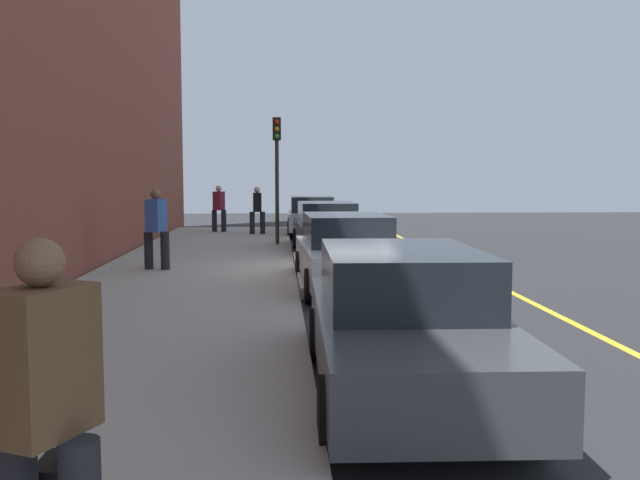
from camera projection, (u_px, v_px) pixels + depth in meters
ground_plane at (339, 277)px, 15.81m from camera, size 56.00×56.00×0.00m
sidewalk at (193, 275)px, 15.60m from camera, size 28.00×4.60×0.15m
lane_stripe_centre at (478, 276)px, 15.99m from camera, size 28.00×0.14×0.01m
snow_bank_curb at (308, 271)px, 15.96m from camera, size 6.18×0.56×0.22m
parked_car_silver at (312, 216)px, 26.99m from camera, size 4.18×1.96×1.51m
parked_car_black at (327, 228)px, 20.83m from camera, size 4.68×2.00×1.51m
parked_car_white at (347, 252)px, 14.00m from camera, size 4.69×2.01×1.51m
parked_car_charcoal at (403, 322)px, 7.27m from camera, size 4.76×1.97×1.51m
pedestrian_blue_coat at (156, 226)px, 15.93m from camera, size 0.57×0.60×1.85m
pedestrian_burgundy_coat at (219, 207)px, 26.96m from camera, size 0.56×0.57×1.79m
pedestrian_black_coat at (257, 209)px, 25.87m from camera, size 0.49×0.58×1.76m
pedestrian_brown_coat at (45, 412)px, 3.40m from camera, size 0.58×0.56×1.83m
traffic_light_pole at (277, 158)px, 21.72m from camera, size 0.35×0.26×3.96m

